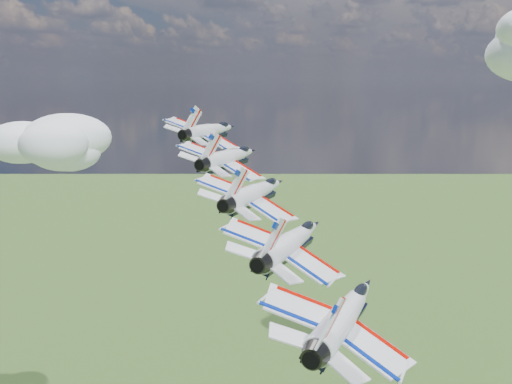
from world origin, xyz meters
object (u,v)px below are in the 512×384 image
at_px(jet_2, 256,192).
at_px(jet_4, 346,313).
at_px(jet_1, 230,157).
at_px(jet_0, 210,130).
at_px(jet_3, 292,241).

distance_m(jet_2, jet_4, 24.12).
xyz_separation_m(jet_1, jet_4, (23.01, -26.89, -7.53)).
relative_size(jet_2, jet_4, 1.00).
xyz_separation_m(jet_0, jet_2, (15.34, -17.93, -5.02)).
xyz_separation_m(jet_0, jet_3, (23.01, -26.89, -7.53)).
bearing_deg(jet_3, jet_0, 131.30).
distance_m(jet_0, jet_2, 24.12).
height_order(jet_1, jet_4, jet_1).
height_order(jet_1, jet_2, jet_1).
bearing_deg(jet_0, jet_2, -48.70).
xyz_separation_m(jet_0, jet_4, (30.68, -35.86, -10.05)).
distance_m(jet_2, jet_3, 12.06).
height_order(jet_0, jet_1, jet_0).
bearing_deg(jet_2, jet_0, 131.30).
relative_size(jet_1, jet_2, 1.00).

